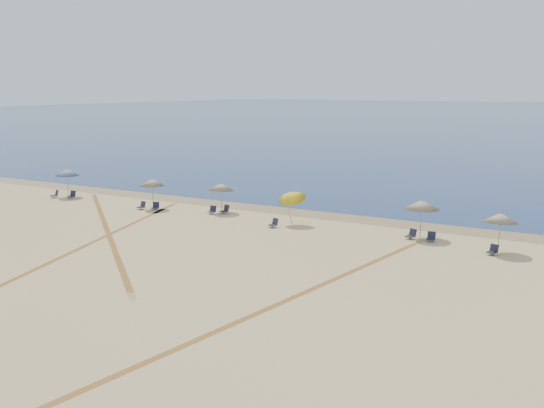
{
  "coord_description": "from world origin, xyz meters",
  "views": [
    {
      "loc": [
        19.45,
        -15.7,
        9.29
      ],
      "look_at": [
        0.0,
        20.0,
        1.3
      ],
      "focal_mm": 39.06,
      "sensor_mm": 36.0,
      "label": 1
    }
  ],
  "objects_px": {
    "chair_6": "(274,223)",
    "chair_7": "(411,235)",
    "umbrella_4": "(422,205)",
    "chair_0": "(55,194)",
    "umbrella_1": "(152,182)",
    "umbrella_2": "(221,187)",
    "umbrella_3": "(291,195)",
    "chair_4": "(212,210)",
    "chair_3": "(156,206)",
    "chair_5": "(225,210)",
    "chair_9": "(493,250)",
    "umbrella_5": "(500,218)",
    "umbrella_0": "(67,172)",
    "chair_2": "(142,206)",
    "chair_8": "(431,237)",
    "chair_1": "(72,195)"
  },
  "relations": [
    {
      "from": "chair_6",
      "to": "chair_7",
      "type": "xyz_separation_m",
      "value": [
        9.07,
        1.37,
        0.0
      ]
    },
    {
      "from": "umbrella_4",
      "to": "chair_0",
      "type": "relative_size",
      "value": 3.1
    },
    {
      "from": "umbrella_1",
      "to": "umbrella_2",
      "type": "distance_m",
      "value": 5.69
    },
    {
      "from": "umbrella_3",
      "to": "chair_4",
      "type": "distance_m",
      "value": 7.04
    },
    {
      "from": "chair_3",
      "to": "chair_5",
      "type": "xyz_separation_m",
      "value": [
        5.52,
        1.4,
        0.02
      ]
    },
    {
      "from": "chair_3",
      "to": "chair_9",
      "type": "xyz_separation_m",
      "value": [
        25.01,
        -0.8,
        -0.0
      ]
    },
    {
      "from": "umbrella_3",
      "to": "chair_4",
      "type": "relative_size",
      "value": 4.1
    },
    {
      "from": "chair_0",
      "to": "chair_4",
      "type": "bearing_deg",
      "value": 26.83
    },
    {
      "from": "umbrella_1",
      "to": "umbrella_5",
      "type": "height_order",
      "value": "umbrella_1"
    },
    {
      "from": "chair_5",
      "to": "chair_7",
      "type": "height_order",
      "value": "chair_5"
    },
    {
      "from": "chair_9",
      "to": "chair_3",
      "type": "bearing_deg",
      "value": -162.99
    },
    {
      "from": "umbrella_4",
      "to": "chair_9",
      "type": "relative_size",
      "value": 3.53
    },
    {
      "from": "umbrella_0",
      "to": "umbrella_4",
      "type": "bearing_deg",
      "value": 0.55
    },
    {
      "from": "umbrella_1",
      "to": "chair_0",
      "type": "relative_size",
      "value": 3.03
    },
    {
      "from": "chair_2",
      "to": "chair_9",
      "type": "distance_m",
      "value": 26.06
    },
    {
      "from": "chair_6",
      "to": "chair_7",
      "type": "distance_m",
      "value": 9.18
    },
    {
      "from": "umbrella_0",
      "to": "chair_5",
      "type": "height_order",
      "value": "umbrella_0"
    },
    {
      "from": "umbrella_2",
      "to": "chair_9",
      "type": "xyz_separation_m",
      "value": [
        19.98,
        -2.44,
        -1.7
      ]
    },
    {
      "from": "umbrella_1",
      "to": "chair_8",
      "type": "bearing_deg",
      "value": 0.55
    },
    {
      "from": "chair_1",
      "to": "chair_3",
      "type": "distance_m",
      "value": 9.46
    },
    {
      "from": "umbrella_5",
      "to": "chair_5",
      "type": "distance_m",
      "value": 19.82
    },
    {
      "from": "chair_4",
      "to": "chair_5",
      "type": "height_order",
      "value": "chair_5"
    },
    {
      "from": "umbrella_0",
      "to": "chair_2",
      "type": "relative_size",
      "value": 3.7
    },
    {
      "from": "umbrella_2",
      "to": "chair_4",
      "type": "distance_m",
      "value": 1.89
    },
    {
      "from": "chair_7",
      "to": "umbrella_1",
      "type": "bearing_deg",
      "value": -156.84
    },
    {
      "from": "chair_1",
      "to": "chair_9",
      "type": "xyz_separation_m",
      "value": [
        34.47,
        -1.2,
        -0.02
      ]
    },
    {
      "from": "chair_9",
      "to": "umbrella_4",
      "type": "bearing_deg",
      "value": 176.95
    },
    {
      "from": "umbrella_2",
      "to": "umbrella_5",
      "type": "xyz_separation_m",
      "value": [
        20.16,
        -1.81,
        0.09
      ]
    },
    {
      "from": "umbrella_0",
      "to": "chair_9",
      "type": "height_order",
      "value": "umbrella_0"
    },
    {
      "from": "umbrella_2",
      "to": "chair_6",
      "type": "xyz_separation_m",
      "value": [
        5.84,
        -2.43,
        -1.69
      ]
    },
    {
      "from": "umbrella_1",
      "to": "chair_2",
      "type": "distance_m",
      "value": 2.01
    },
    {
      "from": "chair_0",
      "to": "chair_5",
      "type": "bearing_deg",
      "value": 28.57
    },
    {
      "from": "chair_4",
      "to": "chair_8",
      "type": "xyz_separation_m",
      "value": [
        16.46,
        -0.36,
        0.0
      ]
    },
    {
      "from": "chair_0",
      "to": "chair_5",
      "type": "xyz_separation_m",
      "value": [
        16.48,
        1.49,
        -0.0
      ]
    },
    {
      "from": "umbrella_2",
      "to": "chair_2",
      "type": "xyz_separation_m",
      "value": [
        -6.08,
        -2.02,
        -1.69
      ]
    },
    {
      "from": "umbrella_5",
      "to": "chair_4",
      "type": "relative_size",
      "value": 3.7
    },
    {
      "from": "umbrella_5",
      "to": "chair_4",
      "type": "bearing_deg",
      "value": 177.14
    },
    {
      "from": "chair_4",
      "to": "chair_7",
      "type": "bearing_deg",
      "value": -10.03
    },
    {
      "from": "umbrella_5",
      "to": "chair_3",
      "type": "xyz_separation_m",
      "value": [
        -25.2,
        0.17,
        -1.78
      ]
    },
    {
      "from": "chair_0",
      "to": "chair_4",
      "type": "distance_m",
      "value": 15.72
    },
    {
      "from": "umbrella_1",
      "to": "chair_3",
      "type": "distance_m",
      "value": 1.91
    },
    {
      "from": "umbrella_4",
      "to": "chair_5",
      "type": "bearing_deg",
      "value": 178.7
    },
    {
      "from": "umbrella_4",
      "to": "chair_0",
      "type": "bearing_deg",
      "value": -177.9
    },
    {
      "from": "chair_7",
      "to": "chair_8",
      "type": "bearing_deg",
      "value": 18.59
    },
    {
      "from": "umbrella_3",
      "to": "chair_1",
      "type": "height_order",
      "value": "umbrella_3"
    },
    {
      "from": "chair_8",
      "to": "umbrella_3",
      "type": "bearing_deg",
      "value": 176.99
    },
    {
      "from": "umbrella_3",
      "to": "chair_5",
      "type": "height_order",
      "value": "umbrella_3"
    },
    {
      "from": "umbrella_3",
      "to": "chair_0",
      "type": "bearing_deg",
      "value": -178.41
    },
    {
      "from": "chair_5",
      "to": "chair_8",
      "type": "relative_size",
      "value": 1.26
    },
    {
      "from": "chair_3",
      "to": "chair_8",
      "type": "height_order",
      "value": "chair_8"
    }
  ]
}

